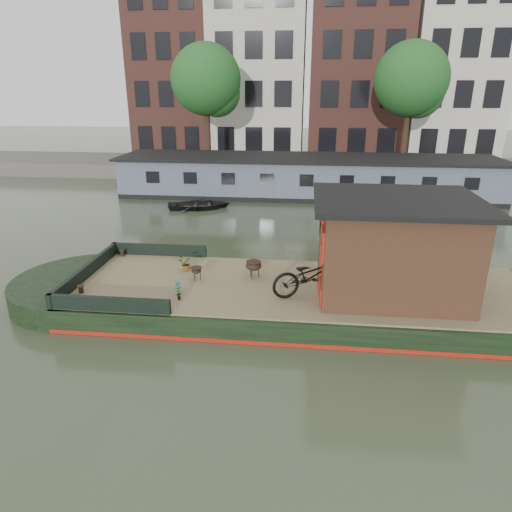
# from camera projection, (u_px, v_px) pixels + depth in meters

# --- Properties ---
(ground) EXTENTS (120.00, 120.00, 0.00)m
(ground) POSITION_uv_depth(u_px,v_px,m) (302.00, 308.00, 12.21)
(ground) COLOR #2A321F
(ground) RESTS_ON ground
(houseboat_hull) EXTENTS (14.01, 4.02, 0.60)m
(houseboat_hull) POSITION_uv_depth(u_px,v_px,m) (252.00, 297.00, 12.26)
(houseboat_hull) COLOR black
(houseboat_hull) RESTS_ON ground
(houseboat_deck) EXTENTS (11.80, 3.80, 0.05)m
(houseboat_deck) POSITION_uv_depth(u_px,v_px,m) (303.00, 287.00, 12.00)
(houseboat_deck) COLOR #7A6A4B
(houseboat_deck) RESTS_ON houseboat_hull
(bow_bulwark) EXTENTS (3.00, 4.00, 0.35)m
(bow_bulwark) POSITION_uv_depth(u_px,v_px,m) (117.00, 272.00, 12.45)
(bow_bulwark) COLOR black
(bow_bulwark) RESTS_ON houseboat_deck
(cabin) EXTENTS (4.00, 3.50, 2.42)m
(cabin) POSITION_uv_depth(u_px,v_px,m) (393.00, 245.00, 11.34)
(cabin) COLOR black
(cabin) RESTS_ON houseboat_deck
(bicycle) EXTENTS (2.15, 1.43, 1.07)m
(bicycle) POSITION_uv_depth(u_px,v_px,m) (311.00, 275.00, 11.31)
(bicycle) COLOR black
(bicycle) RESTS_ON houseboat_deck
(potted_plant_a) EXTENTS (0.21, 0.17, 0.36)m
(potted_plant_a) POSITION_uv_depth(u_px,v_px,m) (178.00, 288.00, 11.45)
(potted_plant_a) COLOR brown
(potted_plant_a) RESTS_ON houseboat_deck
(potted_plant_c) EXTENTS (0.49, 0.46, 0.43)m
(potted_plant_c) POSITION_uv_depth(u_px,v_px,m) (185.00, 264.00, 12.95)
(potted_plant_c) COLOR brown
(potted_plant_c) RESTS_ON houseboat_deck
(potted_plant_e) EXTENTS (0.18, 0.17, 0.28)m
(potted_plant_e) POSITION_uv_depth(u_px,v_px,m) (179.00, 294.00, 11.18)
(potted_plant_e) COLOR maroon
(potted_plant_e) RESTS_ON houseboat_deck
(brazier_front) EXTENTS (0.47, 0.47, 0.46)m
(brazier_front) POSITION_uv_depth(u_px,v_px,m) (254.00, 269.00, 12.50)
(brazier_front) COLOR black
(brazier_front) RESTS_ON houseboat_deck
(brazier_rear) EXTENTS (0.38, 0.38, 0.36)m
(brazier_rear) POSITION_uv_depth(u_px,v_px,m) (196.00, 274.00, 12.34)
(brazier_rear) COLOR black
(brazier_rear) RESTS_ON houseboat_deck
(bollard_port) EXTENTS (0.17, 0.17, 0.20)m
(bollard_port) POSITION_uv_depth(u_px,v_px,m) (122.00, 253.00, 14.12)
(bollard_port) COLOR black
(bollard_port) RESTS_ON houseboat_deck
(bollard_stbd) EXTENTS (0.18, 0.18, 0.20)m
(bollard_stbd) POSITION_uv_depth(u_px,v_px,m) (81.00, 289.00, 11.57)
(bollard_stbd) COLOR black
(bollard_stbd) RESTS_ON houseboat_deck
(dinghy) EXTENTS (3.44, 2.81, 0.63)m
(dinghy) POSITION_uv_depth(u_px,v_px,m) (199.00, 202.00, 22.38)
(dinghy) COLOR black
(dinghy) RESTS_ON ground
(far_houseboat) EXTENTS (20.40, 4.40, 2.11)m
(far_houseboat) POSITION_uv_depth(u_px,v_px,m) (307.00, 178.00, 24.94)
(far_houseboat) COLOR slate
(far_houseboat) RESTS_ON ground
(quay) EXTENTS (60.00, 6.00, 0.90)m
(quay) POSITION_uv_depth(u_px,v_px,m) (307.00, 168.00, 31.19)
(quay) COLOR #47443F
(quay) RESTS_ON ground
(townhouse_row) EXTENTS (27.25, 8.00, 16.50)m
(townhouse_row) POSITION_uv_depth(u_px,v_px,m) (313.00, 56.00, 35.14)
(townhouse_row) COLOR brown
(townhouse_row) RESTS_ON ground
(tree_left) EXTENTS (4.40, 4.40, 7.40)m
(tree_left) POSITION_uv_depth(u_px,v_px,m) (209.00, 83.00, 28.64)
(tree_left) COLOR #332316
(tree_left) RESTS_ON quay
(tree_right) EXTENTS (4.40, 4.40, 7.40)m
(tree_right) POSITION_uv_depth(u_px,v_px,m) (413.00, 83.00, 27.34)
(tree_right) COLOR #332316
(tree_right) RESTS_ON quay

